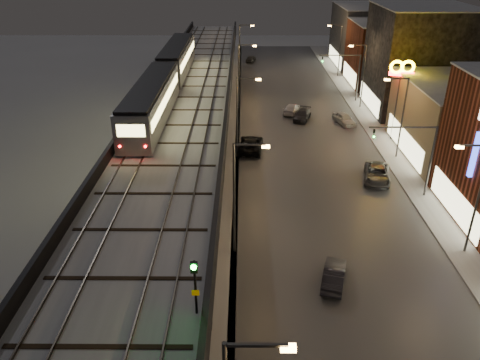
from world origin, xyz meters
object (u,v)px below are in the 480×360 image
object	(u,v)px
car_mid_silver	(251,145)
car_mid_dark	(292,109)
rail_signal	(195,278)
car_onc_white	(302,116)
subway_train	(166,76)
car_onc_red	(344,119)
car_onc_dark	(377,174)
car_near_white	(334,275)
car_far_white	(251,59)

from	to	relation	value
car_mid_silver	car_mid_dark	size ratio (longest dim) A/B	1.23
rail_signal	car_mid_silver	xyz separation A→B (m)	(2.91, 33.82, -7.86)
rail_signal	car_onc_white	xyz separation A→B (m)	(10.03, 44.46, -7.98)
subway_train	car_onc_white	bearing A→B (deg)	29.95
rail_signal	car_onc_red	xyz separation A→B (m)	(15.36, 42.83, -7.92)
subway_train	car_mid_silver	distance (m)	12.06
car_onc_red	car_onc_dark	bearing A→B (deg)	-107.15
subway_train	car_mid_dark	size ratio (longest dim) A/B	7.92
car_near_white	subway_train	bearing A→B (deg)	-43.72
car_mid_dark	car_onc_dark	size ratio (longest dim) A/B	0.85
car_mid_dark	car_onc_white	bearing A→B (deg)	130.89
car_onc_dark	car_onc_white	distance (m)	19.01
car_mid_silver	car_mid_dark	xyz separation A→B (m)	(5.96, 13.39, -0.12)
car_onc_dark	car_onc_white	bearing A→B (deg)	119.58
car_mid_silver	subway_train	bearing A→B (deg)	-1.03
car_near_white	car_far_white	size ratio (longest dim) A/B	1.08
car_mid_dark	car_onc_white	xyz separation A→B (m)	(1.16, -2.76, 0.00)
car_mid_dark	car_onc_dark	world-z (taller)	car_onc_dark
car_mid_silver	car_onc_dark	xyz separation A→B (m)	(12.51, -7.59, -0.04)
car_near_white	car_onc_white	world-z (taller)	car_near_white
subway_train	car_onc_dark	world-z (taller)	subway_train
rail_signal	car_onc_white	world-z (taller)	rail_signal
car_far_white	car_mid_silver	bearing A→B (deg)	103.42
car_onc_dark	car_onc_red	bearing A→B (deg)	103.34
rail_signal	car_far_white	world-z (taller)	rail_signal
rail_signal	car_mid_silver	distance (m)	34.85
car_near_white	car_onc_dark	distance (m)	17.40
car_far_white	car_onc_dark	distance (m)	54.82
car_far_white	car_onc_white	distance (m)	35.88
car_far_white	car_onc_red	bearing A→B (deg)	121.93
rail_signal	car_onc_dark	xyz separation A→B (m)	(15.42, 26.23, -7.90)
subway_train	car_near_white	distance (m)	29.76
subway_train	car_near_white	xyz separation A→B (m)	(14.78, -24.67, -7.66)
rail_signal	car_mid_dark	distance (m)	48.70
car_near_white	car_onc_dark	xyz separation A→B (m)	(7.04, 15.91, 0.06)
car_far_white	car_onc_dark	bearing A→B (deg)	116.74
car_near_white	car_onc_red	bearing A→B (deg)	-86.75
subway_train	car_mid_dark	xyz separation A→B (m)	(15.28, 12.22, -7.69)
car_mid_silver	car_far_white	bearing A→B (deg)	-84.77
car_onc_dark	car_onc_white	xyz separation A→B (m)	(-5.39, 18.23, -0.08)
rail_signal	car_onc_white	size ratio (longest dim) A/B	0.63
subway_train	car_onc_dark	distance (m)	24.72
car_mid_dark	car_far_white	size ratio (longest dim) A/B	1.18
car_mid_dark	rail_signal	bearing A→B (deg)	97.50
car_onc_white	car_onc_dark	bearing A→B (deg)	-55.78
car_mid_dark	car_onc_red	distance (m)	7.82
car_far_white	car_near_white	bearing A→B (deg)	108.23
car_onc_dark	car_mid_silver	bearing A→B (deg)	161.85
car_near_white	car_onc_red	world-z (taller)	car_onc_red
subway_train	car_onc_dark	size ratio (longest dim) A/B	6.76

